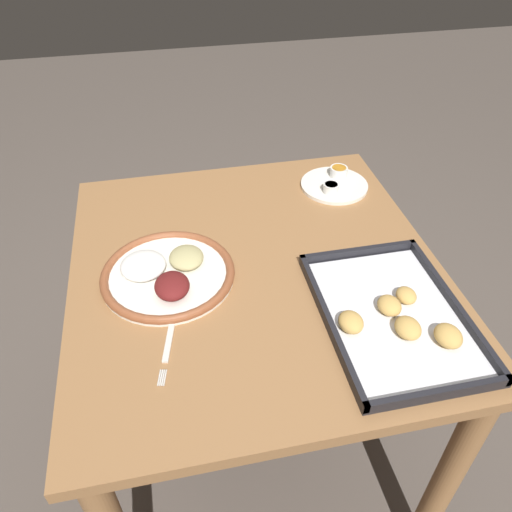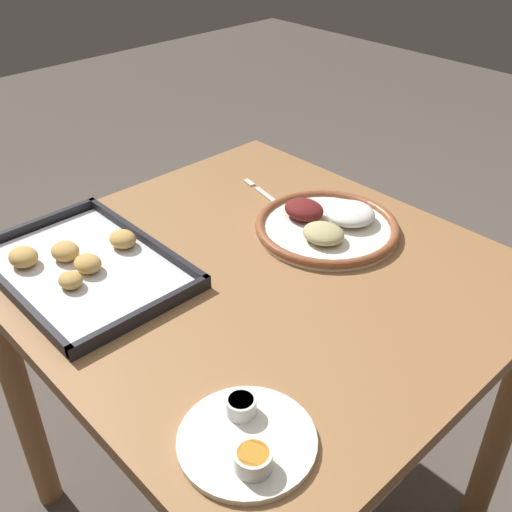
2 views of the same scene
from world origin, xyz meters
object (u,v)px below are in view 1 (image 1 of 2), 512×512
Objects in this scene: dinner_plate at (167,274)px; fork at (170,337)px; baking_tray at (394,316)px; saucer_plate at (335,183)px.

fork is (0.18, -0.01, -0.01)m from dinner_plate.
dinner_plate is at bearing -116.37° from baking_tray.
baking_tray reaches higher than saucer_plate.
saucer_plate is at bearing 145.44° from fork.
fork is at bearing -47.01° from saucer_plate.
baking_tray is (0.05, 0.46, 0.01)m from fork.
dinner_plate is 0.57m from saucer_plate.
baking_tray is at bearing -4.97° from saucer_plate.
dinner_plate reaches higher than saucer_plate.
dinner_plate is at bearing -59.36° from saucer_plate.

